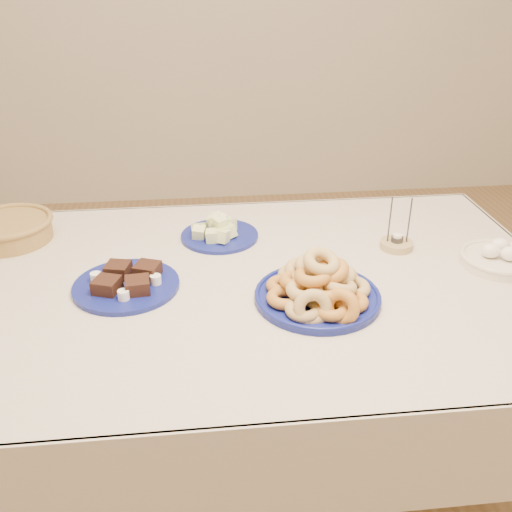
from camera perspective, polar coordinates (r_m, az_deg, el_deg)
name	(u,v)px	position (r m, az deg, el deg)	size (l,w,h in m)	color
ground	(254,472)	(2.06, -0.16, -20.78)	(5.00, 5.00, 0.00)	olive
dining_table	(254,312)	(1.63, -0.19, -5.60)	(1.71, 1.11, 0.75)	brown
donut_platter	(318,289)	(1.47, 6.26, -3.25)	(0.38, 0.38, 0.15)	navy
melon_plate	(219,232)	(1.80, -3.76, 2.45)	(0.25, 0.25, 0.09)	navy
brownie_plate	(127,283)	(1.57, -12.80, -2.64)	(0.29, 0.29, 0.05)	navy
wicker_basket	(9,229)	(1.94, -23.51, 2.53)	(0.32, 0.32, 0.07)	brown
candle_holder	(397,244)	(1.79, 13.88, 1.21)	(0.12, 0.12, 0.17)	tan
egg_bowl	(498,258)	(1.78, 23.08, -0.17)	(0.26, 0.26, 0.07)	silver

